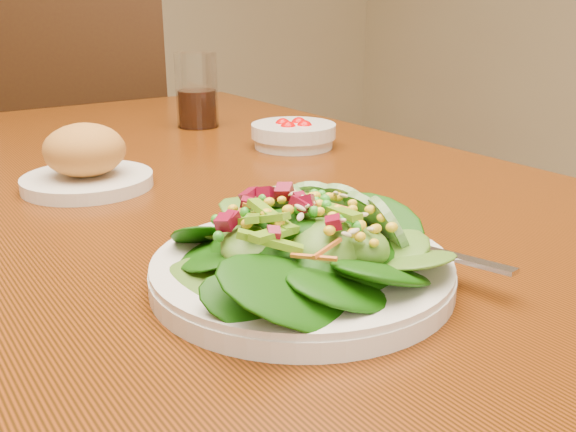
{
  "coord_description": "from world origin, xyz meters",
  "views": [
    {
      "loc": [
        -0.33,
        -0.72,
        0.98
      ],
      "look_at": [
        -0.04,
        -0.3,
        0.8
      ],
      "focal_mm": 40.0,
      "sensor_mm": 36.0,
      "label": 1
    }
  ],
  "objects": [
    {
      "name": "salad_plate",
      "position": [
        -0.03,
        -0.32,
        0.78
      ],
      "size": [
        0.26,
        0.25,
        0.07
      ],
      "rotation": [
        0.0,
        0.0,
        0.29
      ],
      "color": "silver",
      "rests_on": "dining_table"
    },
    {
      "name": "bread_plate",
      "position": [
        -0.1,
        0.06,
        0.78
      ],
      "size": [
        0.16,
        0.16,
        0.08
      ],
      "color": "silver",
      "rests_on": "dining_table"
    },
    {
      "name": "dining_table",
      "position": [
        0.0,
        0.0,
        0.65
      ],
      "size": [
        0.9,
        1.4,
        0.75
      ],
      "color": "#67290A",
      "rests_on": "ground_plane"
    },
    {
      "name": "chair_far",
      "position": [
        0.21,
        1.04,
        0.52
      ],
      "size": [
        0.59,
        0.59,
        0.98
      ],
      "rotation": [
        0.0,
        0.0,
        2.76
      ],
      "color": "black",
      "rests_on": "ground_plane"
    },
    {
      "name": "drinking_glass",
      "position": [
        0.2,
        0.33,
        0.81
      ],
      "size": [
        0.08,
        0.08,
        0.13
      ],
      "color": "silver",
      "rests_on": "dining_table"
    },
    {
      "name": "tomato_bowl",
      "position": [
        0.25,
        0.1,
        0.77
      ],
      "size": [
        0.13,
        0.13,
        0.04
      ],
      "color": "silver",
      "rests_on": "dining_table"
    }
  ]
}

